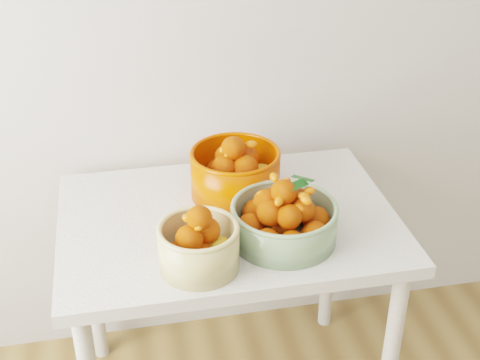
{
  "coord_description": "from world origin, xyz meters",
  "views": [
    {
      "loc": [
        -0.5,
        -0.04,
        1.85
      ],
      "look_at": [
        -0.18,
        1.52,
        0.92
      ],
      "focal_mm": 50.0,
      "sensor_mm": 36.0,
      "label": 1
    }
  ],
  "objects_px": {
    "table": "(228,243)",
    "bowl_cream": "(199,245)",
    "bowl_green": "(284,219)",
    "bowl_orange": "(235,172)"
  },
  "relations": [
    {
      "from": "bowl_orange",
      "to": "bowl_cream",
      "type": "bearing_deg",
      "value": -115.43
    },
    {
      "from": "bowl_cream",
      "to": "table",
      "type": "bearing_deg",
      "value": 61.95
    },
    {
      "from": "table",
      "to": "bowl_cream",
      "type": "distance_m",
      "value": 0.3
    },
    {
      "from": "table",
      "to": "bowl_cream",
      "type": "bearing_deg",
      "value": -118.05
    },
    {
      "from": "table",
      "to": "bowl_green",
      "type": "bearing_deg",
      "value": -46.89
    },
    {
      "from": "table",
      "to": "bowl_orange",
      "type": "relative_size",
      "value": 2.81
    },
    {
      "from": "bowl_cream",
      "to": "bowl_green",
      "type": "height_order",
      "value": "bowl_green"
    },
    {
      "from": "bowl_cream",
      "to": "bowl_orange",
      "type": "relative_size",
      "value": 0.74
    },
    {
      "from": "table",
      "to": "bowl_green",
      "type": "relative_size",
      "value": 2.81
    },
    {
      "from": "bowl_cream",
      "to": "bowl_orange",
      "type": "bearing_deg",
      "value": 64.57
    }
  ]
}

